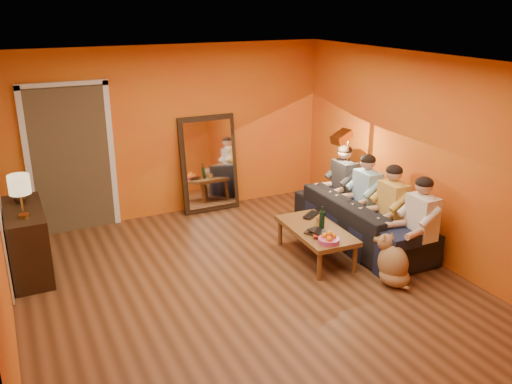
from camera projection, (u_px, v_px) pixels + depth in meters
name	position (u px, v px, depth m)	size (l,w,h in m)	color
room_shell	(234.00, 175.00, 6.22)	(5.00, 5.50, 2.60)	brown
doorway_recess	(70.00, 159.00, 7.78)	(1.06, 0.30, 2.10)	#3F2D19
door_jamb_left	(28.00, 166.00, 7.44)	(0.08, 0.06, 2.20)	white
door_jamb_right	(112.00, 156.00, 7.91)	(0.08, 0.06, 2.20)	white
door_header	(62.00, 85.00, 7.32)	(1.22, 0.06, 0.08)	white
mirror_frame	(209.00, 164.00, 8.54)	(0.92, 0.06, 1.52)	black
mirror_glass	(210.00, 164.00, 8.51)	(0.78, 0.02, 1.36)	white
sideboard	(28.00, 241.00, 6.60)	(0.44, 1.18, 0.85)	black
table_lamp	(21.00, 197.00, 6.11)	(0.24, 0.24, 0.51)	beige
sofa	(362.00, 219.00, 7.51)	(0.88, 2.24, 0.65)	black
coffee_table	(316.00, 243.00, 7.06)	(0.62, 1.22, 0.42)	brown
floor_lamp	(346.00, 180.00, 7.89)	(0.30, 0.24, 1.44)	#B97C36
dog	(393.00, 260.00, 6.39)	(0.34, 0.52, 0.62)	#A87A4C
person_far_left	(421.00, 225.00, 6.62)	(0.70, 0.44, 1.22)	silver
person_mid_left	(392.00, 210.00, 7.08)	(0.70, 0.44, 1.22)	gold
person_mid_right	(366.00, 197.00, 7.55)	(0.70, 0.44, 1.22)	#96CBE8
person_far_right	(344.00, 185.00, 8.02)	(0.70, 0.44, 1.22)	#333438
fruit_bowl	(329.00, 237.00, 6.54)	(0.26, 0.26, 0.16)	#BF4384
wine_bottle	(322.00, 218.00, 6.92)	(0.07, 0.07, 0.31)	black
tumbler	(319.00, 220.00, 7.13)	(0.10, 0.10, 0.09)	#B27F3F
laptop	(314.00, 216.00, 7.36)	(0.31, 0.20, 0.02)	black
book_lower	(312.00, 235.00, 6.74)	(0.19, 0.26, 0.02)	black
book_mid	(313.00, 233.00, 6.75)	(0.17, 0.23, 0.02)	#A02612
book_upper	(313.00, 233.00, 6.72)	(0.17, 0.23, 0.02)	black
vase	(20.00, 195.00, 6.64)	(0.17, 0.17, 0.18)	black
flowers	(17.00, 178.00, 6.56)	(0.17, 0.17, 0.39)	#A02612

